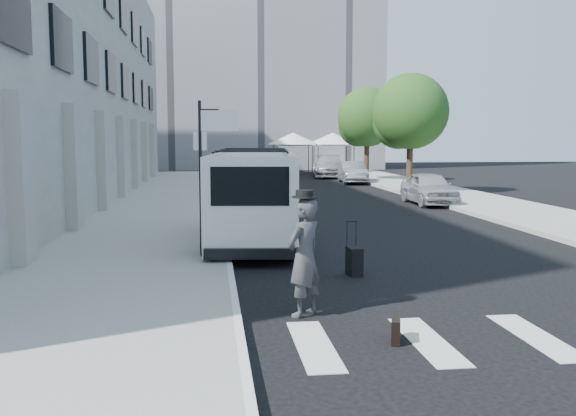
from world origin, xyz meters
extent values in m
plane|color=black|center=(0.00, 0.00, 0.00)|extent=(120.00, 120.00, 0.00)
cube|color=gray|center=(-4.25, 16.00, 0.07)|extent=(4.50, 48.00, 0.15)
cube|color=gray|center=(9.00, 20.00, 0.07)|extent=(4.00, 56.00, 0.15)
cube|color=slate|center=(2.00, 50.00, 12.50)|extent=(22.00, 12.00, 25.00)
cylinder|color=black|center=(-2.60, 3.20, 1.90)|extent=(0.07, 0.07, 3.50)
cube|color=white|center=(-2.60, 3.22, 2.75)|extent=(0.30, 0.03, 0.42)
cube|color=white|center=(-2.15, 3.20, 3.20)|extent=(0.85, 0.06, 0.45)
cylinder|color=black|center=(7.60, 20.00, 1.40)|extent=(0.32, 0.32, 2.80)
sphere|color=#133C14|center=(7.60, 20.00, 4.13)|extent=(3.80, 3.80, 3.80)
sphere|color=#133C14|center=(7.20, 20.60, 3.56)|extent=(2.66, 2.66, 2.66)
cylinder|color=black|center=(7.60, 29.00, 1.40)|extent=(0.32, 0.32, 2.80)
sphere|color=#133C14|center=(7.60, 29.00, 4.13)|extent=(3.80, 3.80, 3.80)
sphere|color=#133C14|center=(7.20, 29.60, 3.56)|extent=(2.66, 2.66, 2.66)
cylinder|color=black|center=(2.60, 36.60, 1.10)|extent=(0.06, 0.06, 2.20)
cylinder|color=black|center=(5.40, 36.60, 1.10)|extent=(0.06, 0.06, 2.20)
cylinder|color=black|center=(2.60, 39.40, 1.10)|extent=(0.06, 0.06, 2.20)
cylinder|color=black|center=(5.40, 39.40, 1.10)|extent=(0.06, 0.06, 2.20)
cube|color=white|center=(4.00, 38.00, 2.25)|extent=(3.00, 3.00, 0.12)
cone|color=white|center=(4.00, 38.00, 2.75)|extent=(4.00, 4.00, 0.90)
cylinder|color=black|center=(5.80, 37.10, 1.10)|extent=(0.06, 0.06, 2.20)
cylinder|color=black|center=(8.60, 37.10, 1.10)|extent=(0.06, 0.06, 2.20)
cylinder|color=black|center=(5.80, 39.90, 1.10)|extent=(0.06, 0.06, 2.20)
cylinder|color=black|center=(8.60, 39.90, 1.10)|extent=(0.06, 0.06, 2.20)
cube|color=white|center=(7.20, 38.50, 2.25)|extent=(3.00, 3.00, 0.12)
cone|color=white|center=(7.20, 38.50, 2.75)|extent=(4.00, 4.00, 0.90)
imported|color=#353537|center=(-0.92, -1.54, 0.95)|extent=(0.81, 0.80, 1.89)
cube|color=black|center=(0.15, -2.99, 0.17)|extent=(0.24, 0.46, 0.34)
cube|color=black|center=(0.54, 1.31, 0.29)|extent=(0.31, 0.43, 0.58)
cylinder|color=black|center=(0.41, 1.48, 0.83)|extent=(0.02, 0.02, 0.55)
cylinder|color=black|center=(0.61, 1.51, 0.83)|extent=(0.02, 0.02, 0.55)
cube|color=black|center=(0.51, 1.49, 1.10)|extent=(0.22, 0.06, 0.03)
cube|color=silver|center=(-1.28, 5.10, 1.30)|extent=(2.62, 5.85, 2.21)
cube|color=silver|center=(-0.99, 8.19, 0.79)|extent=(2.08, 1.13, 1.16)
cube|color=black|center=(-1.54, 2.29, 1.79)|extent=(1.68, 0.24, 0.84)
cylinder|color=black|center=(-2.09, 7.18, 0.40)|extent=(0.37, 0.82, 0.80)
cylinder|color=black|center=(-0.10, 6.99, 0.40)|extent=(0.37, 0.82, 0.80)
cylinder|color=black|center=(-2.45, 3.31, 0.40)|extent=(0.37, 0.82, 0.80)
cylinder|color=black|center=(-0.46, 3.12, 0.40)|extent=(0.37, 0.82, 0.80)
imported|color=#A5A9AD|center=(6.80, 14.76, 0.69)|extent=(1.69, 4.07, 1.38)
imported|color=slate|center=(6.33, 27.42, 0.68)|extent=(1.74, 4.20, 1.35)
imported|color=#A1A4A8|center=(6.03, 33.70, 0.79)|extent=(2.91, 5.67, 1.57)
camera|label=1|loc=(-2.37, -11.39, 2.83)|focal=40.00mm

